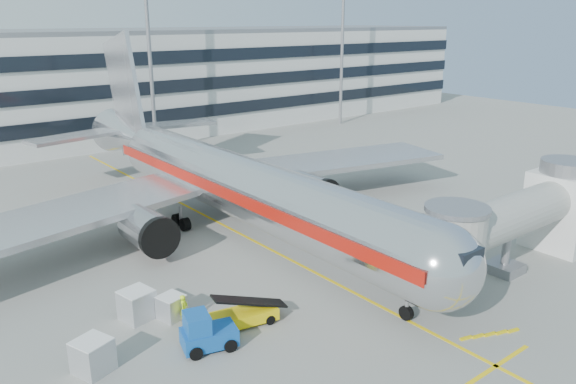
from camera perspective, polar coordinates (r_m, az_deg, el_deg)
ground at (r=39.95m, az=3.01°, el=-8.30°), size 180.00×180.00×0.00m
lead_in_line at (r=47.26m, az=-5.04°, el=-4.17°), size 0.25×70.00×0.01m
stop_bar at (r=32.22m, az=20.38°, el=-16.25°), size 6.00×0.25×0.01m
main_jet at (r=47.29m, az=-6.32°, el=1.22°), size 50.95×48.70×16.06m
jet_bridge at (r=42.93m, az=22.75°, el=-2.24°), size 17.80×4.50×7.00m
terminal at (r=88.69m, az=-22.84°, el=9.84°), size 150.00×24.25×15.60m
light_mast_centre at (r=76.01m, az=-13.99°, el=15.01°), size 2.40×1.20×25.45m
light_mast_east at (r=95.43m, az=5.56°, el=15.78°), size 2.40×1.20×25.45m
belt_loader at (r=33.61m, az=-4.82°, el=-12.42°), size 4.62×2.36×2.16m
baggage_tug at (r=31.54m, az=-8.40°, el=-13.98°), size 3.27×2.51×2.20m
cargo_container_left at (r=31.15m, az=-19.23°, el=-15.44°), size 2.13×2.13×1.77m
cargo_container_right at (r=35.19m, az=-15.10°, el=-10.99°), size 2.03×2.03×1.83m
cargo_container_front at (r=34.85m, az=-11.74°, el=-11.36°), size 1.66×1.66×1.46m
ramp_worker at (r=34.22m, az=-10.51°, el=-11.58°), size 0.76×0.74×1.76m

